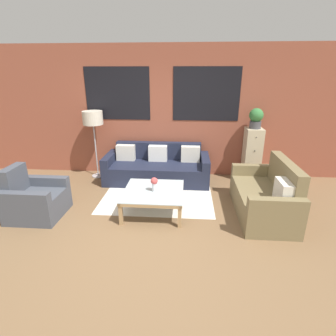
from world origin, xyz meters
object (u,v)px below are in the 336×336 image
object	(u,v)px
armchair_corner	(35,200)
drawer_cabinet	(252,155)
couch_dark	(157,168)
floor_lamp	(93,120)
settee_vintage	(266,197)
flower_vase	(154,183)
coffee_table	(154,193)
potted_plant	(256,118)

from	to	relation	value
armchair_corner	drawer_cabinet	size ratio (longest dim) A/B	0.74
couch_dark	floor_lamp	bearing A→B (deg)	174.32
settee_vintage	armchair_corner	distance (m)	3.77
settee_vintage	armchair_corner	xyz separation A→B (m)	(-3.75, -0.32, -0.03)
armchair_corner	flower_vase	size ratio (longest dim) A/B	3.54
armchair_corner	coffee_table	bearing A→B (deg)	8.02
couch_dark	flower_vase	distance (m)	1.43
couch_dark	armchair_corner	bearing A→B (deg)	-137.67
coffee_table	floor_lamp	distance (m)	2.32
couch_dark	armchair_corner	size ratio (longest dim) A/B	2.62
floor_lamp	flower_vase	size ratio (longest dim) A/B	6.19
couch_dark	coffee_table	world-z (taller)	couch_dark
coffee_table	drawer_cabinet	size ratio (longest dim) A/B	0.86
couch_dark	settee_vintage	size ratio (longest dim) A/B	1.43
settee_vintage	potted_plant	distance (m)	1.86
flower_vase	coffee_table	bearing A→B (deg)	135.30
floor_lamp	potted_plant	xyz separation A→B (m)	(3.41, 0.07, 0.08)
coffee_table	drawer_cabinet	distance (m)	2.51
armchair_corner	potted_plant	xyz separation A→B (m)	(3.84, 1.86, 1.08)
armchair_corner	floor_lamp	xyz separation A→B (m)	(0.43, 1.79, 1.00)
couch_dark	floor_lamp	distance (m)	1.70
floor_lamp	drawer_cabinet	size ratio (longest dim) A/B	1.29
couch_dark	armchair_corner	xyz separation A→B (m)	(-1.81, -1.65, -0.01)
flower_vase	settee_vintage	bearing A→B (deg)	2.20
couch_dark	drawer_cabinet	bearing A→B (deg)	5.83
settee_vintage	potted_plant	xyz separation A→B (m)	(0.09, 1.54, 1.05)
floor_lamp	drawer_cabinet	distance (m)	3.48
floor_lamp	flower_vase	world-z (taller)	floor_lamp
potted_plant	floor_lamp	bearing A→B (deg)	-178.83
flower_vase	armchair_corner	bearing A→B (deg)	-172.55
floor_lamp	drawer_cabinet	bearing A→B (deg)	1.17
armchair_corner	drawer_cabinet	world-z (taller)	drawer_cabinet
drawer_cabinet	flower_vase	size ratio (longest dim) A/B	4.79
couch_dark	settee_vintage	distance (m)	2.35
settee_vintage	flower_vase	world-z (taller)	settee_vintage
couch_dark	armchair_corner	distance (m)	2.45
couch_dark	flower_vase	size ratio (longest dim) A/B	9.26
drawer_cabinet	flower_vase	bearing A→B (deg)	-139.98
coffee_table	couch_dark	bearing A→B (deg)	94.06
armchair_corner	coffee_table	size ratio (longest dim) A/B	0.86
settee_vintage	coffee_table	xyz separation A→B (m)	(-1.84, -0.05, 0.03)
couch_dark	settee_vintage	xyz separation A→B (m)	(1.94, -1.33, 0.03)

